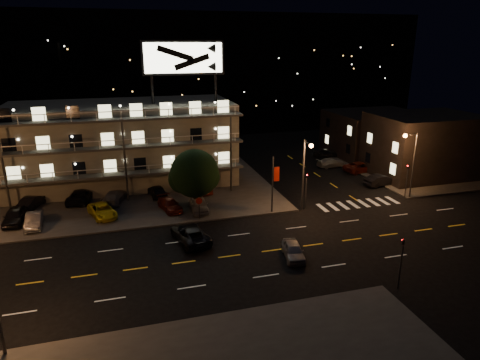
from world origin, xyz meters
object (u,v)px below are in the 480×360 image
object	(u,v)px
lot_car_2	(102,211)
road_car_east	(293,251)
lot_car_4	(199,204)
side_car_0	(381,180)
lot_car_7	(114,197)
road_car_west	(190,234)
tree	(194,175)

from	to	relation	value
lot_car_2	road_car_east	size ratio (longest dim) A/B	1.20
lot_car_4	side_car_0	world-z (taller)	lot_car_4
lot_car_2	lot_car_4	size ratio (longest dim) A/B	1.07
lot_car_2	lot_car_7	size ratio (longest dim) A/B	0.98
lot_car_4	road_car_east	bearing A→B (deg)	-62.50
lot_car_2	road_car_west	bearing A→B (deg)	-63.72
lot_car_2	side_car_0	distance (m)	34.63
tree	lot_car_7	bearing A→B (deg)	150.14
lot_car_2	lot_car_7	world-z (taller)	lot_car_7
side_car_0	road_car_west	size ratio (longest dim) A/B	0.82
lot_car_2	road_car_east	bearing A→B (deg)	-58.57
lot_car_2	lot_car_4	xyz separation A→B (m)	(10.15, -1.24, 0.10)
lot_car_7	tree	bearing A→B (deg)	165.53
lot_car_4	tree	bearing A→B (deg)	142.98
side_car_0	road_car_west	world-z (taller)	road_car_west
lot_car_7	road_car_east	bearing A→B (deg)	145.25
lot_car_7	road_car_west	distance (m)	13.95
lot_car_7	road_car_west	size ratio (longest dim) A/B	0.87
tree	road_car_east	xyz separation A→B (m)	(6.25, -12.83, -3.57)
road_car_east	road_car_west	world-z (taller)	road_car_west
lot_car_4	lot_car_7	bearing A→B (deg)	152.05
tree	lot_car_2	world-z (taller)	tree
lot_car_2	road_car_east	distance (m)	21.16
tree	lot_car_7	size ratio (longest dim) A/B	1.43
side_car_0	road_car_west	bearing A→B (deg)	100.94
tree	lot_car_7	distance (m)	10.45
lot_car_4	road_car_west	distance (m)	7.31
side_car_0	tree	bearing A→B (deg)	86.41
tree	road_car_west	bearing A→B (deg)	-103.92
lot_car_7	lot_car_2	bearing A→B (deg)	88.14
tree	lot_car_7	world-z (taller)	tree
road_car_west	lot_car_4	bearing A→B (deg)	-117.65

